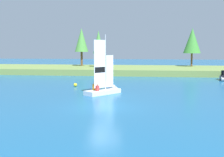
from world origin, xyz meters
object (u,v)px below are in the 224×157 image
Objects in this scene: shoreline_tree_midleft at (99,42)px; sailboat at (107,89)px; shoreline_tree_left at (81,40)px; shoreline_tree_centre at (192,41)px; channel_buoy at (75,85)px.

sailboat is (5.27, -24.54, -5.01)m from shoreline_tree_midleft.
shoreline_tree_left is at bearing 56.95° from sailboat.
shoreline_tree_midleft is 25.59m from sailboat.
shoreline_tree_left reaches higher than shoreline_tree_centre.
shoreline_tree_left is at bearing -177.37° from shoreline_tree_centre.
shoreline_tree_midleft is at bearing 92.77° from channel_buoy.
shoreline_tree_midleft is (3.80, -2.64, -0.45)m from shoreline_tree_left.
shoreline_tree_midleft reaches higher than channel_buoy.
shoreline_tree_left reaches higher than channel_buoy.
shoreline_tree_left is at bearing 101.80° from channel_buoy.
shoreline_tree_centre is 18.22× the size of channel_buoy.
shoreline_tree_centre is at bearing 15.79° from sailboat.
shoreline_tree_left is 4.64m from shoreline_tree_midleft.
shoreline_tree_centre is 30.96m from sailboat.
shoreline_tree_centre is at bearing 2.63° from shoreline_tree_left.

